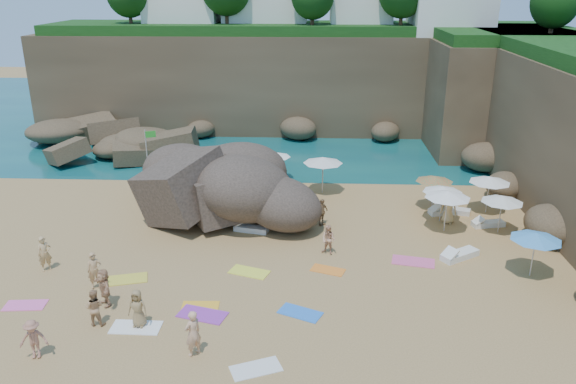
{
  "coord_description": "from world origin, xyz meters",
  "views": [
    {
      "loc": [
        3.25,
        -23.68,
        12.03
      ],
      "look_at": [
        2.0,
        3.0,
        2.0
      ],
      "focal_mm": 35.0,
      "sensor_mm": 36.0,
      "label": 1
    }
  ],
  "objects_px": {
    "parasol_1": "(323,160)",
    "person_stand_1": "(94,308)",
    "person_stand_4": "(449,208)",
    "person_stand_6": "(193,333)",
    "parasol_0": "(275,155)",
    "person_stand_5": "(149,194)",
    "rock_outcrop": "(242,212)",
    "lounger_0": "(242,201)",
    "person_stand_0": "(45,254)",
    "person_stand_3": "(322,212)",
    "flag_pole": "(148,150)",
    "parasol_2": "(490,180)",
    "person_stand_2": "(266,167)"
  },
  "relations": [
    {
      "from": "person_stand_6",
      "to": "person_stand_0",
      "type": "bearing_deg",
      "value": -82.22
    },
    {
      "from": "lounger_0",
      "to": "person_stand_0",
      "type": "distance_m",
      "value": 11.38
    },
    {
      "from": "parasol_0",
      "to": "person_stand_2",
      "type": "xyz_separation_m",
      "value": [
        -0.61,
        -0.11,
        -0.8
      ]
    },
    {
      "from": "flag_pole",
      "to": "parasol_2",
      "type": "height_order",
      "value": "flag_pole"
    },
    {
      "from": "person_stand_6",
      "to": "parasol_1",
      "type": "bearing_deg",
      "value": -151.88
    },
    {
      "from": "rock_outcrop",
      "to": "parasol_1",
      "type": "xyz_separation_m",
      "value": [
        4.51,
        3.3,
        2.07
      ]
    },
    {
      "from": "person_stand_4",
      "to": "person_stand_6",
      "type": "relative_size",
      "value": 0.98
    },
    {
      "from": "person_stand_0",
      "to": "lounger_0",
      "type": "bearing_deg",
      "value": 10.21
    },
    {
      "from": "lounger_0",
      "to": "flag_pole",
      "type": "bearing_deg",
      "value": 131.87
    },
    {
      "from": "lounger_0",
      "to": "person_stand_1",
      "type": "relative_size",
      "value": 1.3
    },
    {
      "from": "parasol_0",
      "to": "person_stand_0",
      "type": "xyz_separation_m",
      "value": [
        -9.35,
        -12.54,
        -0.91
      ]
    },
    {
      "from": "lounger_0",
      "to": "person_stand_0",
      "type": "height_order",
      "value": "person_stand_0"
    },
    {
      "from": "person_stand_1",
      "to": "person_stand_6",
      "type": "xyz_separation_m",
      "value": [
        4.03,
        -1.62,
        0.13
      ]
    },
    {
      "from": "parasol_0",
      "to": "person_stand_1",
      "type": "height_order",
      "value": "parasol_0"
    },
    {
      "from": "person_stand_5",
      "to": "flag_pole",
      "type": "bearing_deg",
      "value": 87.16
    },
    {
      "from": "parasol_2",
      "to": "lounger_0",
      "type": "relative_size",
      "value": 1.17
    },
    {
      "from": "parasol_1",
      "to": "person_stand_3",
      "type": "height_order",
      "value": "parasol_1"
    },
    {
      "from": "parasol_1",
      "to": "person_stand_3",
      "type": "xyz_separation_m",
      "value": [
        -0.09,
        -4.85,
        -1.34
      ]
    },
    {
      "from": "person_stand_0",
      "to": "parasol_1",
      "type": "bearing_deg",
      "value": 2.62
    },
    {
      "from": "person_stand_4",
      "to": "person_stand_6",
      "type": "height_order",
      "value": "person_stand_6"
    },
    {
      "from": "parasol_1",
      "to": "person_stand_3",
      "type": "bearing_deg",
      "value": -91.09
    },
    {
      "from": "person_stand_5",
      "to": "person_stand_6",
      "type": "bearing_deg",
      "value": -85.77
    },
    {
      "from": "parasol_1",
      "to": "lounger_0",
      "type": "distance_m",
      "value": 5.43
    },
    {
      "from": "lounger_0",
      "to": "person_stand_1",
      "type": "xyz_separation_m",
      "value": [
        -3.91,
        -12.47,
        0.58
      ]
    },
    {
      "from": "person_stand_0",
      "to": "person_stand_4",
      "type": "relative_size",
      "value": 0.95
    },
    {
      "from": "flag_pole",
      "to": "rock_outcrop",
      "type": "bearing_deg",
      "value": -34.94
    },
    {
      "from": "person_stand_2",
      "to": "person_stand_3",
      "type": "height_order",
      "value": "person_stand_2"
    },
    {
      "from": "parasol_2",
      "to": "person_stand_5",
      "type": "distance_m",
      "value": 18.97
    },
    {
      "from": "person_stand_6",
      "to": "lounger_0",
      "type": "bearing_deg",
      "value": -135.53
    },
    {
      "from": "lounger_0",
      "to": "person_stand_6",
      "type": "bearing_deg",
      "value": -110.96
    },
    {
      "from": "parasol_1",
      "to": "person_stand_2",
      "type": "height_order",
      "value": "parasol_1"
    },
    {
      "from": "rock_outcrop",
      "to": "person_stand_6",
      "type": "distance_m",
      "value": 12.79
    },
    {
      "from": "parasol_2",
      "to": "person_stand_3",
      "type": "height_order",
      "value": "parasol_2"
    },
    {
      "from": "parasol_1",
      "to": "person_stand_1",
      "type": "distance_m",
      "value": 16.86
    },
    {
      "from": "flag_pole",
      "to": "person_stand_2",
      "type": "height_order",
      "value": "flag_pole"
    },
    {
      "from": "person_stand_1",
      "to": "person_stand_4",
      "type": "distance_m",
      "value": 18.25
    },
    {
      "from": "parasol_0",
      "to": "person_stand_5",
      "type": "relative_size",
      "value": 1.37
    },
    {
      "from": "flag_pole",
      "to": "person_stand_4",
      "type": "distance_m",
      "value": 18.32
    },
    {
      "from": "parasol_2",
      "to": "lounger_0",
      "type": "distance_m",
      "value": 13.88
    },
    {
      "from": "person_stand_2",
      "to": "person_stand_3",
      "type": "relative_size",
      "value": 1.25
    },
    {
      "from": "rock_outcrop",
      "to": "lounger_0",
      "type": "xyz_separation_m",
      "value": [
        -0.18,
        1.33,
        0.15
      ]
    },
    {
      "from": "person_stand_0",
      "to": "person_stand_6",
      "type": "xyz_separation_m",
      "value": [
        7.78,
        -5.7,
        0.05
      ]
    },
    {
      "from": "parasol_2",
      "to": "person_stand_3",
      "type": "relative_size",
      "value": 1.52
    },
    {
      "from": "person_stand_3",
      "to": "person_stand_5",
      "type": "bearing_deg",
      "value": 121.68
    },
    {
      "from": "person_stand_6",
      "to": "person_stand_5",
      "type": "bearing_deg",
      "value": -114.43
    },
    {
      "from": "flag_pole",
      "to": "lounger_0",
      "type": "distance_m",
      "value": 7.21
    },
    {
      "from": "person_stand_6",
      "to": "rock_outcrop",
      "type": "bearing_deg",
      "value": -136.27
    },
    {
      "from": "parasol_1",
      "to": "person_stand_0",
      "type": "height_order",
      "value": "parasol_1"
    },
    {
      "from": "parasol_1",
      "to": "person_stand_1",
      "type": "height_order",
      "value": "parasol_1"
    },
    {
      "from": "parasol_2",
      "to": "person_stand_1",
      "type": "height_order",
      "value": "parasol_2"
    }
  ]
}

